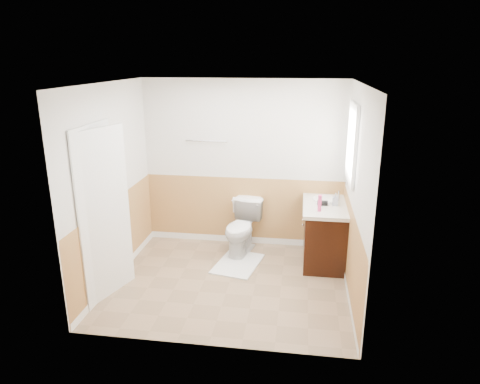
% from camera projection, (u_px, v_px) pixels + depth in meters
% --- Properties ---
extents(floor, '(3.00, 3.00, 0.00)m').
position_uv_depth(floor, '(230.00, 282.00, 5.60)').
color(floor, '#8C7051').
rests_on(floor, ground).
extents(ceiling, '(3.00, 3.00, 0.00)m').
position_uv_depth(ceiling, '(228.00, 83.00, 4.86)').
color(ceiling, white).
rests_on(ceiling, floor).
extents(wall_back, '(3.00, 0.00, 3.00)m').
position_uv_depth(wall_back, '(243.00, 165.00, 6.46)').
color(wall_back, silver).
rests_on(wall_back, floor).
extents(wall_front, '(3.00, 0.00, 3.00)m').
position_uv_depth(wall_front, '(205.00, 231.00, 4.00)').
color(wall_front, silver).
rests_on(wall_front, floor).
extents(wall_left, '(0.00, 3.00, 3.00)m').
position_uv_depth(wall_left, '(111.00, 185.00, 5.43)').
color(wall_left, silver).
rests_on(wall_left, floor).
extents(wall_right, '(0.00, 3.00, 3.00)m').
position_uv_depth(wall_right, '(356.00, 195.00, 5.02)').
color(wall_right, silver).
rests_on(wall_right, floor).
extents(wainscot_back, '(3.00, 0.00, 3.00)m').
position_uv_depth(wainscot_back, '(243.00, 212.00, 6.67)').
color(wainscot_back, tan).
rests_on(wainscot_back, floor).
extents(wainscot_front, '(3.00, 0.00, 3.00)m').
position_uv_depth(wainscot_front, '(207.00, 301.00, 4.24)').
color(wainscot_front, tan).
rests_on(wainscot_front, floor).
extents(wainscot_left, '(0.00, 2.60, 2.60)m').
position_uv_depth(wainscot_left, '(117.00, 240.00, 5.66)').
color(wainscot_left, tan).
rests_on(wainscot_left, floor).
extents(wainscot_right, '(0.00, 2.60, 2.60)m').
position_uv_depth(wainscot_right, '(350.00, 254.00, 5.25)').
color(wainscot_right, tan).
rests_on(wainscot_right, floor).
extents(toilet, '(0.58, 0.83, 0.77)m').
position_uv_depth(toilet, '(242.00, 228.00, 6.35)').
color(toilet, white).
rests_on(toilet, floor).
extents(bath_mat, '(0.70, 0.90, 0.02)m').
position_uv_depth(bath_mat, '(238.00, 264.00, 6.08)').
color(bath_mat, white).
rests_on(bath_mat, floor).
extents(vanity_cabinet, '(0.55, 1.10, 0.80)m').
position_uv_depth(vanity_cabinet, '(324.00, 233.00, 6.13)').
color(vanity_cabinet, black).
rests_on(vanity_cabinet, floor).
extents(vanity_knob_left, '(0.03, 0.03, 0.03)m').
position_uv_depth(vanity_knob_left, '(303.00, 225.00, 6.03)').
color(vanity_knob_left, '#B6B7BD').
rests_on(vanity_knob_left, vanity_cabinet).
extents(vanity_knob_right, '(0.03, 0.03, 0.03)m').
position_uv_depth(vanity_knob_right, '(303.00, 220.00, 6.22)').
color(vanity_knob_right, silver).
rests_on(vanity_knob_right, vanity_cabinet).
extents(countertop, '(0.60, 1.15, 0.05)m').
position_uv_depth(countertop, '(325.00, 205.00, 6.00)').
color(countertop, beige).
rests_on(countertop, vanity_cabinet).
extents(sink_basin, '(0.36, 0.36, 0.02)m').
position_uv_depth(sink_basin, '(325.00, 199.00, 6.13)').
color(sink_basin, white).
rests_on(sink_basin, countertop).
extents(faucet, '(0.02, 0.02, 0.14)m').
position_uv_depth(faucet, '(339.00, 196.00, 6.09)').
color(faucet, silver).
rests_on(faucet, countertop).
extents(lotion_bottle, '(0.05, 0.05, 0.22)m').
position_uv_depth(lotion_bottle, '(320.00, 203.00, 5.65)').
color(lotion_bottle, '#D63776').
rests_on(lotion_bottle, countertop).
extents(soap_dispenser, '(0.08, 0.09, 0.17)m').
position_uv_depth(soap_dispenser, '(335.00, 199.00, 5.89)').
color(soap_dispenser, '#969BA9').
rests_on(soap_dispenser, countertop).
extents(hair_dryer_body, '(0.14, 0.07, 0.07)m').
position_uv_depth(hair_dryer_body, '(323.00, 203.00, 5.89)').
color(hair_dryer_body, black).
rests_on(hair_dryer_body, countertop).
extents(hair_dryer_handle, '(0.03, 0.03, 0.07)m').
position_uv_depth(hair_dryer_handle, '(320.00, 205.00, 5.89)').
color(hair_dryer_handle, black).
rests_on(hair_dryer_handle, countertop).
extents(mirror_panel, '(0.02, 0.35, 0.90)m').
position_uv_depth(mirror_panel, '(347.00, 150.00, 5.98)').
color(mirror_panel, silver).
rests_on(mirror_panel, wall_right).
extents(window_frame, '(0.04, 0.80, 1.00)m').
position_uv_depth(window_frame, '(352.00, 143.00, 5.43)').
color(window_frame, white).
rests_on(window_frame, wall_right).
extents(window_glass, '(0.01, 0.70, 0.90)m').
position_uv_depth(window_glass, '(353.00, 143.00, 5.43)').
color(window_glass, white).
rests_on(window_glass, wall_right).
extents(door, '(0.29, 0.78, 2.04)m').
position_uv_depth(door, '(105.00, 215.00, 5.06)').
color(door, white).
rests_on(door, wall_left).
extents(door_frame, '(0.02, 0.92, 2.10)m').
position_uv_depth(door_frame, '(98.00, 214.00, 5.07)').
color(door_frame, white).
rests_on(door_frame, wall_left).
extents(door_knob, '(0.06, 0.06, 0.06)m').
position_uv_depth(door_knob, '(121.00, 211.00, 5.39)').
color(door_knob, silver).
rests_on(door_knob, door).
extents(towel_bar, '(0.62, 0.02, 0.02)m').
position_uv_depth(towel_bar, '(206.00, 141.00, 6.38)').
color(towel_bar, silver).
rests_on(towel_bar, wall_back).
extents(tp_holder_bar, '(0.14, 0.02, 0.02)m').
position_uv_depth(tp_holder_bar, '(236.00, 201.00, 6.57)').
color(tp_holder_bar, silver).
rests_on(tp_holder_bar, wall_back).
extents(tp_roll, '(0.10, 0.11, 0.11)m').
position_uv_depth(tp_roll, '(236.00, 201.00, 6.57)').
color(tp_roll, white).
rests_on(tp_roll, tp_holder_bar).
extents(tp_sheet, '(0.10, 0.01, 0.16)m').
position_uv_depth(tp_sheet, '(236.00, 208.00, 6.60)').
color(tp_sheet, white).
rests_on(tp_sheet, tp_roll).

